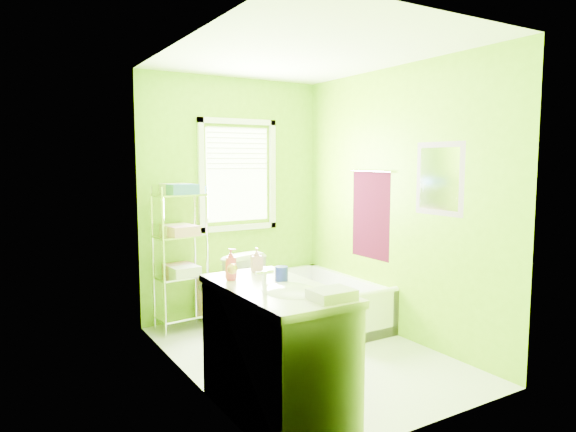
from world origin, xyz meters
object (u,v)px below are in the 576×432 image
bathtub (327,308)px  vanity (276,348)px  toilet (225,288)px  wire_shelf_unit (182,242)px

bathtub → vanity: bearing=-134.9°
toilet → wire_shelf_unit: wire_shelf_unit is taller
vanity → wire_shelf_unit: 2.09m
wire_shelf_unit → toilet: bearing=-18.6°
wire_shelf_unit → vanity: bearing=-92.2°
wire_shelf_unit → bathtub: bearing=-22.6°
bathtub → wire_shelf_unit: bearing=157.4°
toilet → wire_shelf_unit: bearing=-32.5°
bathtub → toilet: (-0.98, 0.44, 0.24)m
vanity → bathtub: bearing=45.1°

